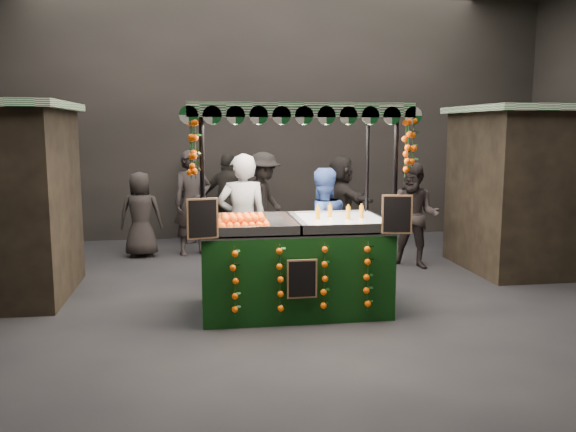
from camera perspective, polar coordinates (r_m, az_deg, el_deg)
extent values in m
plane|color=black|center=(7.79, 1.06, -8.47)|extent=(12.00, 12.00, 0.00)
cube|color=black|center=(12.41, -2.82, 9.49)|extent=(12.00, 0.10, 5.00)
cube|color=black|center=(2.67, 19.95, 13.14)|extent=(12.00, 0.10, 5.00)
cube|color=black|center=(10.55, 23.90, 2.18)|extent=(2.80, 2.00, 2.50)
cube|color=#135720|center=(10.50, 24.32, 9.24)|extent=(3.00, 2.20, 0.10)
cube|color=black|center=(7.46, 0.48, -5.15)|extent=(2.25, 1.23, 1.02)
cube|color=silver|center=(7.36, 0.48, -1.13)|extent=(2.25, 1.23, 0.04)
cylinder|color=black|center=(6.66, -8.04, -0.60)|extent=(0.05, 0.05, 2.45)
cylinder|color=black|center=(7.03, 10.08, -0.19)|extent=(0.05, 0.05, 2.45)
cylinder|color=black|center=(7.82, -8.13, 0.71)|extent=(0.05, 0.05, 2.45)
cylinder|color=black|center=(8.13, 7.47, 1.02)|extent=(0.05, 0.05, 2.45)
cube|color=#135720|center=(7.26, 0.50, 10.24)|extent=(2.50, 1.48, 0.08)
cube|color=white|center=(7.47, 5.14, -0.54)|extent=(1.00, 1.10, 0.08)
cube|color=black|center=(6.59, -8.13, -0.25)|extent=(0.35, 0.10, 0.45)
cube|color=black|center=(6.97, 10.33, 0.16)|extent=(0.35, 0.10, 0.45)
cube|color=black|center=(6.82, 1.35, -6.00)|extent=(0.35, 0.03, 0.45)
imported|color=gray|center=(8.31, -4.35, -0.65)|extent=(0.71, 0.47, 1.91)
imported|color=#2B448A|center=(8.35, 3.20, -1.28)|extent=(0.93, 0.78, 1.72)
imported|color=black|center=(10.80, -9.07, 1.25)|extent=(0.78, 0.62, 1.87)
imported|color=black|center=(9.87, 11.90, 0.03)|extent=(1.05, 1.00, 1.71)
imported|color=black|center=(11.60, -5.68, 1.57)|extent=(1.13, 0.78, 1.78)
imported|color=black|center=(11.15, -2.39, 1.42)|extent=(1.25, 1.34, 1.82)
imported|color=black|center=(10.83, -13.83, 0.15)|extent=(0.74, 0.48, 1.51)
imported|color=#292421|center=(11.64, 5.09, 1.47)|extent=(0.94, 1.68, 1.73)
imported|color=black|center=(12.03, -9.35, 1.79)|extent=(0.61, 0.76, 1.80)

